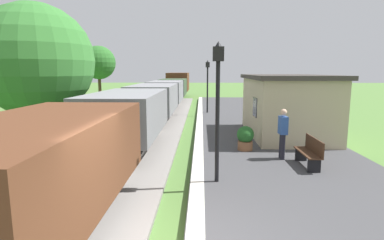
% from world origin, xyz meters
% --- Properties ---
extents(freight_train, '(2.50, 39.20, 2.72)m').
position_xyz_m(freight_train, '(-2.40, 17.74, 1.45)').
color(freight_train, brown).
rests_on(freight_train, rail_near).
extents(station_hut, '(3.50, 5.80, 2.78)m').
position_xyz_m(station_hut, '(4.40, 9.42, 1.65)').
color(station_hut, tan).
rests_on(station_hut, platform_slab).
extents(bench_near_hut, '(0.42, 1.50, 0.91)m').
position_xyz_m(bench_near_hut, '(3.89, 4.60, 0.72)').
color(bench_near_hut, '#422819').
rests_on(bench_near_hut, platform_slab).
extents(person_waiting, '(0.26, 0.39, 1.71)m').
position_xyz_m(person_waiting, '(3.24, 5.42, 1.18)').
color(person_waiting, black).
rests_on(person_waiting, platform_slab).
extents(potted_planter, '(0.64, 0.64, 0.92)m').
position_xyz_m(potted_planter, '(2.16, 6.57, 0.72)').
color(potted_planter, brown).
rests_on(potted_planter, platform_slab).
extents(lamp_post_near, '(0.28, 0.28, 3.70)m').
position_xyz_m(lamp_post_near, '(0.92, 3.19, 2.80)').
color(lamp_post_near, black).
rests_on(lamp_post_near, platform_slab).
extents(lamp_post_far, '(0.28, 0.28, 3.70)m').
position_xyz_m(lamp_post_far, '(0.92, 17.02, 2.80)').
color(lamp_post_far, black).
rests_on(lamp_post_far, platform_slab).
extents(tree_trackside_far, '(4.68, 4.68, 5.96)m').
position_xyz_m(tree_trackside_far, '(-6.34, 7.92, 3.61)').
color(tree_trackside_far, '#4C3823').
rests_on(tree_trackside_far, ground).
extents(tree_field_left, '(3.42, 3.42, 5.83)m').
position_xyz_m(tree_field_left, '(-9.60, 16.75, 4.10)').
color(tree_field_left, '#4C3823').
rests_on(tree_field_left, ground).
extents(tree_field_distant, '(3.00, 3.00, 5.45)m').
position_xyz_m(tree_field_distant, '(-8.80, 23.06, 3.93)').
color(tree_field_distant, '#4C3823').
rests_on(tree_field_distant, ground).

